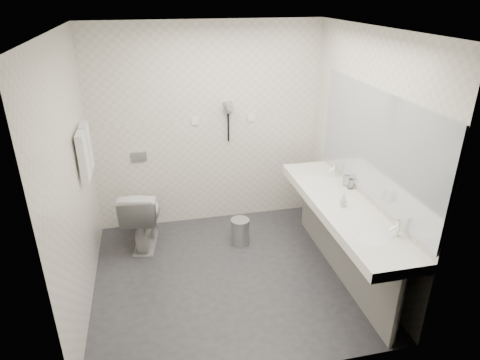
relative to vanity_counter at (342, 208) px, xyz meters
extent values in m
plane|color=#2C2B31|center=(-1.12, 0.20, -0.80)|extent=(2.80, 2.80, 0.00)
plane|color=white|center=(-1.12, 0.20, 1.70)|extent=(2.80, 2.80, 0.00)
plane|color=silver|center=(-1.12, 1.50, 0.45)|extent=(2.80, 0.00, 2.80)
plane|color=silver|center=(-1.12, -1.10, 0.45)|extent=(2.80, 0.00, 2.80)
plane|color=silver|center=(-2.52, 0.20, 0.45)|extent=(0.00, 2.60, 2.60)
plane|color=silver|center=(0.27, 0.20, 0.45)|extent=(0.00, 2.60, 2.60)
cube|color=white|center=(0.00, 0.00, 0.00)|extent=(0.55, 2.20, 0.10)
cube|color=gray|center=(0.02, 0.00, -0.42)|extent=(0.03, 2.15, 0.75)
cylinder|color=silver|center=(0.05, -1.04, -0.42)|extent=(0.06, 0.06, 0.75)
cylinder|color=silver|center=(0.05, 1.04, -0.42)|extent=(0.06, 0.06, 0.75)
cube|color=#B2BCC6|center=(0.26, 0.00, 0.65)|extent=(0.02, 2.20, 1.05)
ellipsoid|color=white|center=(0.00, -0.65, 0.04)|extent=(0.40, 0.31, 0.05)
ellipsoid|color=white|center=(0.00, 0.65, 0.04)|extent=(0.40, 0.31, 0.05)
cylinder|color=silver|center=(0.19, -0.65, 0.12)|extent=(0.04, 0.04, 0.15)
cylinder|color=silver|center=(0.19, 0.65, 0.12)|extent=(0.04, 0.04, 0.15)
imported|color=beige|center=(-0.03, -0.05, 0.11)|extent=(0.05, 0.05, 0.12)
imported|color=beige|center=(0.02, 0.04, 0.10)|extent=(0.05, 0.05, 0.11)
cylinder|color=silver|center=(0.23, 0.31, 0.10)|extent=(0.06, 0.06, 0.11)
cylinder|color=silver|center=(0.21, 0.38, 0.11)|extent=(0.09, 0.09, 0.12)
imported|color=white|center=(-1.99, 1.05, -0.42)|extent=(0.53, 0.80, 0.75)
cube|color=#B2B5BA|center=(-1.98, 1.49, 0.15)|extent=(0.18, 0.02, 0.12)
cylinder|color=#B2B5BA|center=(-0.87, 0.80, -0.65)|extent=(0.29, 0.29, 0.31)
cylinder|color=#B2B5BA|center=(-0.87, 0.80, -0.48)|extent=(0.22, 0.22, 0.02)
cylinder|color=silver|center=(-2.47, 0.75, 0.75)|extent=(0.02, 0.62, 0.02)
cube|color=silver|center=(-2.46, 0.61, 0.53)|extent=(0.07, 0.24, 0.48)
cube|color=silver|center=(-2.46, 0.89, 0.53)|extent=(0.07, 0.24, 0.48)
cube|color=gray|center=(-0.88, 1.47, 0.70)|extent=(0.10, 0.04, 0.14)
cylinder|color=gray|center=(-0.88, 1.40, 0.73)|extent=(0.08, 0.14, 0.08)
cylinder|color=black|center=(-0.88, 1.46, 0.45)|extent=(0.02, 0.02, 0.35)
cube|color=white|center=(-1.27, 1.49, 0.55)|extent=(0.09, 0.02, 0.09)
cube|color=white|center=(-0.57, 1.49, 0.55)|extent=(0.09, 0.02, 0.09)
camera|label=1|loc=(-1.81, -3.40, 2.01)|focal=31.49mm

